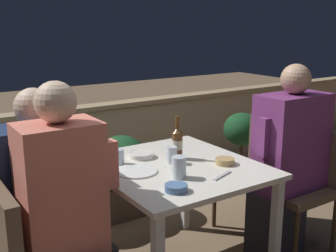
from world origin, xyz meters
The scene contains 20 objects.
parapet_wall centered at (0.00, 1.68, 0.39)m, with size 9.00×0.18×0.78m.
dining_table centered at (0.00, 0.00, 0.63)m, with size 0.90×0.99×0.72m.
planter_hedge centered at (-0.11, 0.96, 0.36)m, with size 0.92×0.47×0.65m.
chair_left_near centered at (-0.90, -0.14, 0.52)m, with size 0.45×0.45×0.84m.
person_coral_top centered at (-0.71, -0.14, 0.65)m, with size 0.47×0.26×1.28m.
chair_left_far centered at (-0.92, 0.14, 0.52)m, with size 0.45×0.45×0.84m.
person_navy_jumper centered at (-0.73, 0.14, 0.61)m, with size 0.51×0.26×1.22m.
chair_right_near centered at (0.94, -0.20, 0.52)m, with size 0.45×0.45×0.84m.
person_purple_stripe centered at (0.74, -0.20, 0.64)m, with size 0.52×0.26×1.28m.
chair_right_far centered at (0.89, 0.15, 0.52)m, with size 0.45×0.45×0.84m.
beer_bottle centered at (0.08, 0.09, 0.82)m, with size 0.07×0.07×0.27m.
plate_0 centered at (-0.25, 0.02, 0.72)m, with size 0.24×0.24×0.01m.
bowl_0 centered at (0.25, -0.15, 0.74)m, with size 0.11×0.11×0.04m.
bowl_1 centered at (-0.22, -0.33, 0.74)m, with size 0.11×0.11×0.04m.
bowl_2 centered at (-0.09, 0.23, 0.73)m, with size 0.16×0.16×0.03m.
glass_cup_0 centered at (0.00, 0.03, 0.77)m, with size 0.06×0.06×0.10m.
glass_cup_1 centered at (-0.10, -0.19, 0.78)m, with size 0.08×0.08×0.12m.
glass_cup_2 centered at (-0.27, 0.19, 0.76)m, with size 0.06×0.06×0.09m.
fork_0 centered at (0.11, -0.30, 0.72)m, with size 0.17×0.08×0.01m.
potted_plant centered at (1.34, 0.84, 0.44)m, with size 0.34×0.34×0.72m.
Camera 1 is at (-1.34, -1.94, 1.53)m, focal length 45.00 mm.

